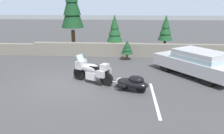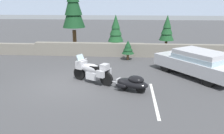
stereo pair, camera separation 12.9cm
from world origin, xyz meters
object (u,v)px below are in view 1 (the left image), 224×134
object	(u,v)px
car_shaped_trailer	(133,83)
pine_tree_far_right	(166,29)
touring_motorcycle	(92,71)
pine_tree_tall	(72,5)
pine_tree_secondary	(115,30)
sedan_at_right_edge	(196,62)

from	to	relation	value
car_shaped_trailer	pine_tree_far_right	bearing A→B (deg)	72.57
car_shaped_trailer	touring_motorcycle	bearing A→B (deg)	152.77
pine_tree_tall	pine_tree_far_right	size ratio (longest dim) A/B	2.00
pine_tree_tall	pine_tree_secondary	bearing A→B (deg)	-13.79
touring_motorcycle	pine_tree_far_right	distance (m)	8.92
car_shaped_trailer	pine_tree_secondary	distance (m)	7.75
touring_motorcycle	car_shaped_trailer	world-z (taller)	touring_motorcycle
touring_motorcycle	pine_tree_secondary	xyz separation A→B (m)	(0.73, 6.51, 1.22)
sedan_at_right_edge	pine_tree_secondary	xyz separation A→B (m)	(-4.65, 5.08, 1.07)
touring_motorcycle	sedan_at_right_edge	bearing A→B (deg)	14.93
car_shaped_trailer	pine_tree_far_right	xyz separation A→B (m)	(2.68, 8.53, 1.39)
touring_motorcycle	pine_tree_tall	xyz separation A→B (m)	(-2.62, 7.33, 3.00)
touring_motorcycle	pine_tree_far_right	world-z (taller)	pine_tree_far_right
sedan_at_right_edge	pine_tree_tall	bearing A→B (deg)	143.59
touring_motorcycle	pine_tree_far_right	size ratio (longest dim) A/B	0.73
pine_tree_tall	pine_tree_secondary	world-z (taller)	pine_tree_tall
sedan_at_right_edge	pine_tree_secondary	bearing A→B (deg)	132.48
touring_motorcycle	pine_tree_secondary	size ratio (longest dim) A/B	0.72
touring_motorcycle	pine_tree_tall	bearing A→B (deg)	109.67
pine_tree_tall	pine_tree_secondary	distance (m)	3.88
pine_tree_secondary	pine_tree_far_right	bearing A→B (deg)	14.50
sedan_at_right_edge	pine_tree_tall	distance (m)	10.34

